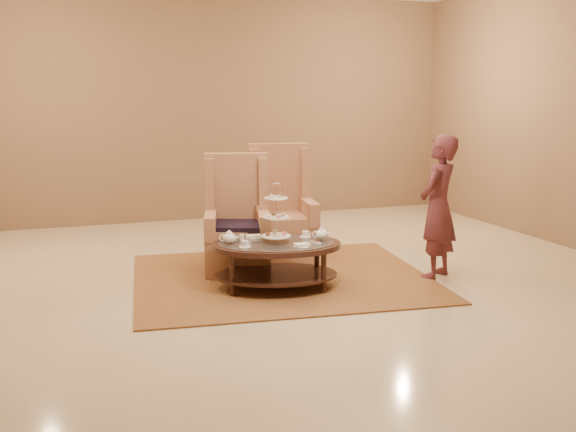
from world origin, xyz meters
name	(u,v)px	position (x,y,z in m)	size (l,w,h in m)	color
ground	(291,288)	(0.00, 0.00, 0.00)	(8.00, 8.00, 0.00)	beige
ceiling	(291,288)	(0.00, 0.00, 0.00)	(8.00, 8.00, 0.02)	silver
wall_back	(206,108)	(0.00, 4.00, 1.75)	(8.00, 0.04, 3.50)	#7F6045
rug	(282,277)	(0.03, 0.38, 0.01)	(3.37, 2.91, 0.02)	olive
tea_table	(276,251)	(-0.14, 0.03, 0.40)	(1.48, 1.18, 1.09)	black
armchair_left	(237,232)	(-0.34, 0.85, 0.44)	(0.86, 0.88, 1.31)	#B17753
armchair_right	(281,220)	(0.32, 1.25, 0.46)	(0.84, 0.86, 1.37)	#B17753
person	(438,207)	(1.62, -0.12, 0.77)	(0.67, 0.63, 1.55)	#58262B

